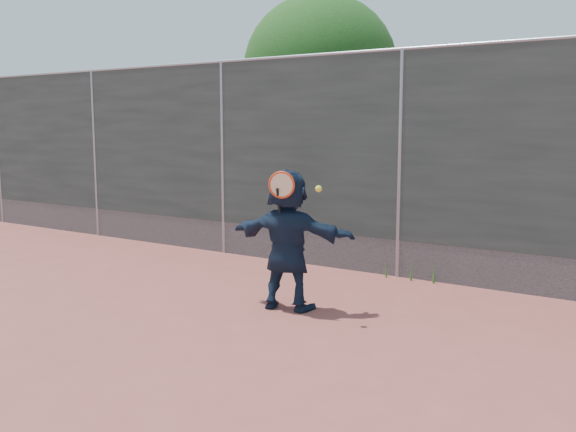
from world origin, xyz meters
The scene contains 6 objects.
ground centered at (0.00, 0.00, 0.00)m, with size 80.00×80.00×0.00m, color #9E4C42.
player centered at (-0.39, 1.41, 0.78)m, with size 1.45×0.46×1.56m, color #15243A.
fence centered at (0.00, 3.50, 1.58)m, with size 20.00×0.06×3.03m.
swing_action centered at (-0.30, 1.21, 1.38)m, with size 0.64×0.14×0.51m.
tree_left centered at (-2.85, 6.55, 2.94)m, with size 3.15×3.00×4.53m.
weed_clump centered at (0.29, 3.38, 0.13)m, with size 0.68×0.07×0.30m.
Camera 1 is at (3.43, -4.39, 2.02)m, focal length 40.00 mm.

